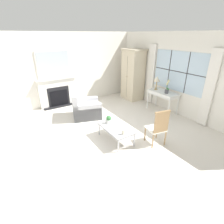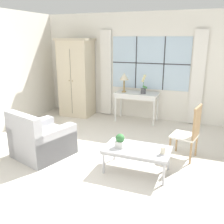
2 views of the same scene
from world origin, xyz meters
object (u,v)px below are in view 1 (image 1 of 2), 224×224
(fireplace, at_px, (57,89))
(table_lamp, at_px, (157,79))
(console_table, at_px, (163,94))
(side_chair_wooden, at_px, (159,126))
(armchair_upholstered, at_px, (85,109))
(potted_orchid, at_px, (167,88))
(pillar_candle, at_px, (123,132))
(potted_plant_small, at_px, (109,119))
(armoire, at_px, (133,75))
(coffee_table, at_px, (116,128))

(fireplace, bearing_deg, table_lamp, 52.84)
(console_table, xyz_separation_m, side_chair_wooden, (1.49, -1.77, -0.13))
(fireplace, distance_m, console_table, 4.10)
(armchair_upholstered, distance_m, side_chair_wooden, 2.76)
(potted_orchid, relative_size, pillar_candle, 3.62)
(console_table, relative_size, table_lamp, 2.19)
(table_lamp, relative_size, potted_plant_small, 2.18)
(armoire, bearing_deg, potted_orchid, -0.31)
(console_table, bearing_deg, potted_orchid, -14.46)
(fireplace, xyz_separation_m, pillar_candle, (3.82, 0.47, -0.22))
(armchair_upholstered, bearing_deg, table_lamp, 73.39)
(console_table, distance_m, armchair_upholstered, 2.88)
(armoire, bearing_deg, console_table, 1.18)
(console_table, relative_size, armchair_upholstered, 0.96)
(pillar_candle, bearing_deg, potted_plant_small, 178.70)
(armchair_upholstered, xyz_separation_m, coffee_table, (1.83, 0.06, 0.08))
(armoire, bearing_deg, potted_plant_small, -49.71)
(potted_orchid, bearing_deg, coffee_table, -77.98)
(fireplace, distance_m, coffee_table, 3.45)
(side_chair_wooden, relative_size, coffee_table, 0.94)
(potted_orchid, relative_size, side_chair_wooden, 0.48)
(armoire, xyz_separation_m, pillar_candle, (2.90, -2.60, -0.60))
(table_lamp, distance_m, side_chair_wooden, 2.60)
(table_lamp, xyz_separation_m, side_chair_wooden, (1.84, -1.74, -0.61))
(console_table, relative_size, potted_plant_small, 4.77)
(side_chair_wooden, bearing_deg, potted_orchid, 127.24)
(armoire, bearing_deg, pillar_candle, -41.90)
(coffee_table, bearing_deg, console_table, 105.61)
(armoire, bearing_deg, fireplace, -106.70)
(fireplace, height_order, side_chair_wooden, fireplace)
(armoire, relative_size, console_table, 1.93)
(armoire, relative_size, side_chair_wooden, 2.10)
(armoire, height_order, pillar_candle, armoire)
(fireplace, relative_size, armchair_upholstered, 1.86)
(console_table, xyz_separation_m, pillar_candle, (1.15, -2.64, -0.21))
(console_table, relative_size, side_chair_wooden, 1.09)
(table_lamp, bearing_deg, potted_plant_small, -73.11)
(potted_plant_small, bearing_deg, console_table, 99.52)
(potted_orchid, xyz_separation_m, pillar_candle, (0.97, -2.59, -0.47))
(coffee_table, bearing_deg, table_lamp, 112.78)
(coffee_table, height_order, potted_plant_small, potted_plant_small)
(fireplace, relative_size, armoire, 1.01)
(armchair_upholstered, bearing_deg, fireplace, -162.87)
(table_lamp, distance_m, potted_plant_small, 2.77)
(fireplace, xyz_separation_m, console_table, (2.67, 3.11, -0.01))
(side_chair_wooden, bearing_deg, pillar_candle, -111.93)
(table_lamp, bearing_deg, armchair_upholstered, -106.61)
(coffee_table, height_order, pillar_candle, pillar_candle)
(armoire, distance_m, pillar_candle, 3.94)
(fireplace, relative_size, console_table, 1.94)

